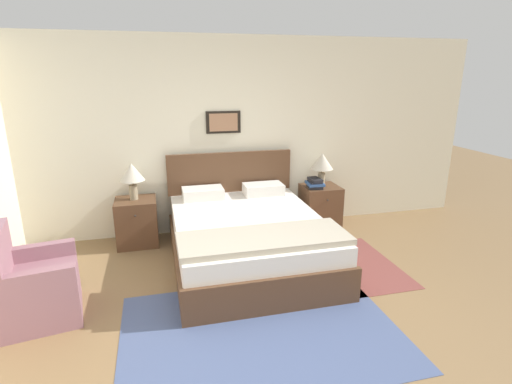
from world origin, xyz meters
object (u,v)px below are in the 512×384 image
at_px(armchair, 35,287).
at_px(table_lamp_near_window, 132,174).
at_px(bed, 248,237).
at_px(nightstand_near_window, 137,222).
at_px(table_lamp_by_door, 322,163).
at_px(nightstand_by_door, 320,206).

height_order(armchair, table_lamp_near_window, table_lamp_near_window).
xyz_separation_m(bed, nightstand_near_window, (-1.26, 0.85, -0.01)).
height_order(bed, armchair, bed).
xyz_separation_m(armchair, table_lamp_near_window, (0.82, 1.49, 0.62)).
bearing_deg(table_lamp_by_door, nightstand_near_window, -179.60).
bearing_deg(table_lamp_near_window, table_lamp_by_door, 0.00).
distance_m(nightstand_by_door, table_lamp_near_window, 2.60).
xyz_separation_m(nightstand_by_door, table_lamp_by_door, (0.01, 0.02, 0.63)).
bearing_deg(table_lamp_near_window, armchair, -118.69).
bearing_deg(table_lamp_near_window, nightstand_by_door, -0.40).
relative_size(nightstand_near_window, table_lamp_near_window, 1.28).
height_order(armchair, nightstand_by_door, armchair).
bearing_deg(table_lamp_by_door, bed, -145.51).
relative_size(nightstand_by_door, table_lamp_by_door, 1.28).
distance_m(armchair, table_lamp_near_window, 1.81).
xyz_separation_m(nightstand_by_door, table_lamp_near_window, (-2.52, 0.02, 0.63)).
bearing_deg(nightstand_near_window, bed, -34.10).
xyz_separation_m(nightstand_near_window, nightstand_by_door, (2.51, 0.00, 0.00)).
distance_m(bed, table_lamp_by_door, 1.66).
relative_size(armchair, table_lamp_by_door, 1.88).
relative_size(bed, armchair, 2.50).
relative_size(bed, nightstand_by_door, 3.66).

